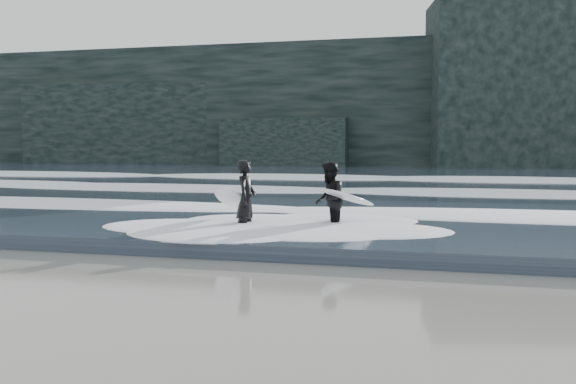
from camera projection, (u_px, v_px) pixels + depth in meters
name	position (u px, v px, depth m)	size (l,w,h in m)	color
ground	(62.00, 296.00, 8.59)	(120.00, 120.00, 0.00)	#7C6446
sea	(364.00, 177.00, 36.54)	(90.00, 52.00, 0.30)	#2A3545
headland	(394.00, 107.00, 52.56)	(70.00, 9.00, 10.00)	black
foam_near	(261.00, 205.00, 17.24)	(60.00, 3.20, 0.20)	white
foam_mid	(316.00, 187.00, 23.98)	(60.00, 4.00, 0.24)	white
foam_far	(353.00, 175.00, 32.66)	(60.00, 4.80, 0.30)	white
surfer_left	(242.00, 199.00, 13.80)	(1.10, 2.16, 1.70)	black
surfer_right	(331.00, 199.00, 13.94)	(1.43, 2.02, 1.65)	black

